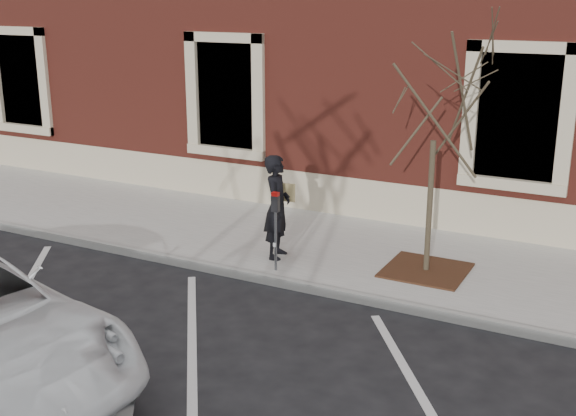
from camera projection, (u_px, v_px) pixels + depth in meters
The scene contains 9 objects.
ground at pixel (271, 283), 11.60m from camera, with size 120.00×120.00×0.00m, color #28282B.
sidewalk_near at pixel (317, 246), 13.06m from camera, with size 40.00×3.50×0.15m, color beige.
curb_near at pixel (269, 280), 11.53m from camera, with size 40.00×0.12×0.15m, color #9E9E99.
parking_stripes at pixel (192, 338), 9.73m from camera, with size 28.00×4.40×0.01m, color silver, non-canonical shape.
building_civic at pixel (428, 14), 17.03m from camera, with size 40.00×8.62×8.00m.
man at pixel (277, 207), 12.09m from camera, with size 0.64×0.42×1.77m, color black.
parking_meter at pixel (276, 217), 11.47m from camera, with size 0.12×0.09×1.31m.
tree_grate at pixel (426, 270), 11.68m from camera, with size 1.28×1.28×0.03m, color #462516.
sapling at pixel (436, 103), 10.91m from camera, with size 2.34×2.34×3.90m.
Camera 1 is at (5.24, -9.41, 4.47)m, focal length 45.00 mm.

